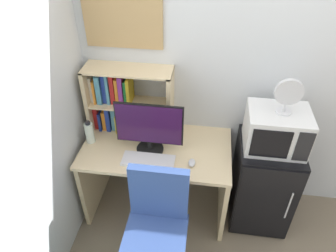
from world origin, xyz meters
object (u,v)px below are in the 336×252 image
at_px(computer_mouse, 192,163).
at_px(keyboard, 148,161).
at_px(wall_corkboard, 122,13).
at_px(monitor, 149,127).
at_px(mini_fridge, 262,183).
at_px(hutch_bookshelf, 120,100).
at_px(desk_chair, 157,236).
at_px(desk_fan, 288,95).
at_px(microwave, 276,130).
at_px(water_bottle, 89,133).

bearing_deg(computer_mouse, keyboard, -177.63).
bearing_deg(wall_corkboard, monitor, -56.32).
bearing_deg(mini_fridge, wall_corkboard, 166.56).
bearing_deg(keyboard, hutch_bookshelf, 127.41).
height_order(computer_mouse, wall_corkboard, wall_corkboard).
height_order(computer_mouse, desk_chair, desk_chair).
bearing_deg(desk_chair, desk_fan, 37.82).
bearing_deg(microwave, keyboard, -166.84).
xyz_separation_m(keyboard, water_bottle, (-0.52, 0.17, 0.08)).
xyz_separation_m(keyboard, microwave, (0.94, 0.22, 0.24)).
bearing_deg(desk_fan, computer_mouse, -162.14).
distance_m(desk_fan, desk_chair, 1.36).
bearing_deg(microwave, water_bottle, -178.08).
bearing_deg(desk_fan, desk_chair, -142.18).
relative_size(monitor, desk_fan, 1.93).
xyz_separation_m(hutch_bookshelf, monitor, (0.30, -0.26, -0.05)).
height_order(keyboard, wall_corkboard, wall_corkboard).
xyz_separation_m(monitor, keyboard, (0.01, -0.14, -0.22)).
bearing_deg(mini_fridge, hutch_bookshelf, 171.48).
bearing_deg(keyboard, mini_fridge, 12.98).
xyz_separation_m(water_bottle, desk_fan, (1.47, 0.04, 0.46)).
height_order(hutch_bookshelf, desk_fan, desk_fan).
distance_m(keyboard, microwave, 0.99).
bearing_deg(wall_corkboard, mini_fridge, -13.44).
bearing_deg(computer_mouse, desk_chair, -114.85).
relative_size(water_bottle, mini_fridge, 0.24).
bearing_deg(desk_chair, mini_fridge, 38.46).
bearing_deg(monitor, computer_mouse, -20.06).
xyz_separation_m(hutch_bookshelf, computer_mouse, (0.64, -0.39, -0.26)).
bearing_deg(mini_fridge, keyboard, -167.02).
xyz_separation_m(hutch_bookshelf, water_bottle, (-0.21, -0.23, -0.19)).
height_order(keyboard, mini_fridge, mini_fridge).
bearing_deg(hutch_bookshelf, monitor, -41.58).
xyz_separation_m(monitor, desk_fan, (0.96, 0.07, 0.33)).
distance_m(computer_mouse, mini_fridge, 0.72).
height_order(hutch_bookshelf, keyboard, hutch_bookshelf).
bearing_deg(hutch_bookshelf, keyboard, -52.59).
distance_m(computer_mouse, wall_corkboard, 1.21).
relative_size(keyboard, mini_fridge, 0.49).
xyz_separation_m(microwave, desk_fan, (0.02, -0.01, 0.31)).
bearing_deg(desk_fan, wall_corkboard, 166.59).
relative_size(hutch_bookshelf, desk_fan, 2.58).
bearing_deg(keyboard, wall_corkboard, 116.75).
distance_m(desk_chair, wall_corkboard, 1.63).
distance_m(computer_mouse, desk_chair, 0.59).
relative_size(monitor, keyboard, 1.30).
xyz_separation_m(keyboard, desk_fan, (0.95, 0.21, 0.55)).
bearing_deg(mini_fridge, desk_fan, -11.49).
distance_m(water_bottle, wall_corkboard, 0.97).
bearing_deg(hutch_bookshelf, mini_fridge, -8.52).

